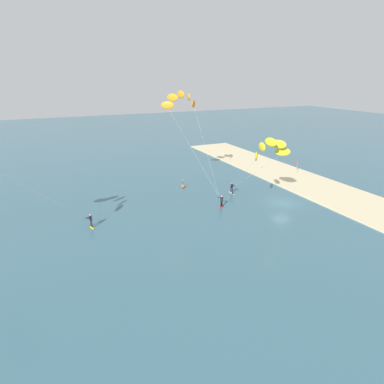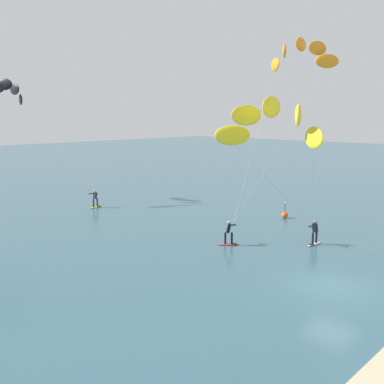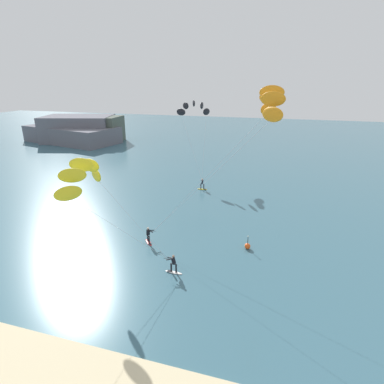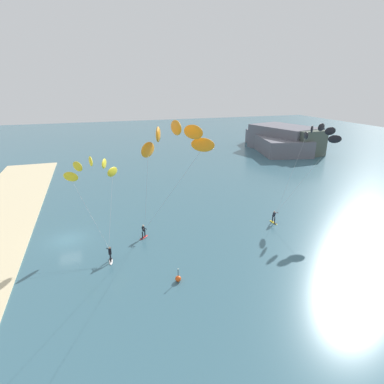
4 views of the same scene
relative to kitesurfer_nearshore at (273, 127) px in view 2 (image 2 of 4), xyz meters
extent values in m
plane|color=#386070|center=(0.42, -3.52, -7.96)|extent=(240.00, 240.00, 0.00)
ellipsoid|color=white|center=(6.78, 0.92, -7.92)|extent=(1.52, 0.45, 0.08)
cube|color=black|center=(6.37, 0.94, -7.87)|extent=(0.30, 0.30, 0.02)
cylinder|color=black|center=(7.00, 0.90, -7.49)|extent=(0.14, 0.14, 0.78)
cylinder|color=black|center=(6.56, 0.93, -7.49)|extent=(0.14, 0.14, 0.78)
cube|color=black|center=(6.78, 0.92, -6.80)|extent=(0.34, 0.32, 0.63)
sphere|color=#9E7051|center=(6.78, 0.92, -6.38)|extent=(0.20, 0.20, 0.20)
cylinder|color=black|center=(6.23, 0.84, -6.65)|extent=(0.55, 0.10, 0.03)
cylinder|color=black|center=(6.52, 0.77, -6.62)|extent=(0.57, 0.37, 0.15)
cylinder|color=black|center=(6.49, 0.99, -6.62)|extent=(0.61, 0.23, 0.15)
ellipsoid|color=yellow|center=(-0.56, 2.26, -0.46)|extent=(1.79, 1.47, 1.10)
ellipsoid|color=yellow|center=(-0.45, 1.41, 0.62)|extent=(2.02, 0.82, 1.10)
ellipsoid|color=yellow|center=(-0.25, -0.03, 1.04)|extent=(2.03, 0.59, 1.10)
ellipsoid|color=yellow|center=(-0.06, -1.48, 0.62)|extent=(1.90, 1.29, 1.10)
ellipsoid|color=yellow|center=(0.06, -2.32, -0.46)|extent=(1.47, 1.79, 1.10)
cylinder|color=#B2B2B7|center=(2.84, 1.55, -3.71)|extent=(6.81, 1.43, 5.90)
cylinder|color=#B2B2B7|center=(3.15, -0.74, -3.71)|extent=(6.19, 3.19, 5.90)
ellipsoid|color=red|center=(2.69, 5.03, -7.92)|extent=(1.27, 1.36, 0.08)
cube|color=black|center=(2.97, 4.72, -7.87)|extent=(0.40, 0.40, 0.02)
cylinder|color=black|center=(2.55, 5.19, -7.49)|extent=(0.14, 0.14, 0.78)
cylinder|color=black|center=(2.84, 4.87, -7.49)|extent=(0.14, 0.14, 0.78)
cube|color=black|center=(2.69, 5.03, -6.80)|extent=(0.44, 0.44, 0.63)
sphere|color=beige|center=(2.69, 5.03, -6.38)|extent=(0.20, 0.20, 0.20)
cylinder|color=black|center=(3.24, 5.10, -6.65)|extent=(0.55, 0.10, 0.03)
cylinder|color=black|center=(2.95, 5.17, -6.62)|extent=(0.57, 0.37, 0.15)
cylinder|color=black|center=(2.98, 4.95, -6.62)|extent=(0.60, 0.24, 0.15)
ellipsoid|color=orange|center=(13.57, 4.13, 4.81)|extent=(1.73, 1.45, 1.10)
ellipsoid|color=orange|center=(13.47, 4.95, 5.86)|extent=(1.96, 0.83, 1.10)
ellipsoid|color=orange|center=(13.29, 6.34, 6.27)|extent=(1.97, 0.56, 1.10)
ellipsoid|color=orange|center=(13.12, 7.74, 5.86)|extent=(1.85, 1.24, 1.10)
ellipsoid|color=orange|center=(13.02, 8.56, 4.81)|extent=(1.45, 1.73, 1.10)
cylinder|color=#B2B2B7|center=(8.40, 4.61, -1.07)|extent=(10.34, 0.99, 11.17)
cylinder|color=#B2B2B7|center=(8.13, 6.83, -1.07)|extent=(9.79, 3.48, 11.17)
ellipsoid|color=yellow|center=(3.77, 21.96, -7.92)|extent=(1.52, 0.48, 0.08)
cube|color=black|center=(4.18, 21.99, -7.87)|extent=(0.30, 0.31, 0.02)
cylinder|color=black|center=(3.55, 21.94, -7.49)|extent=(0.14, 0.14, 0.78)
cylinder|color=black|center=(3.99, 21.98, -7.49)|extent=(0.14, 0.14, 0.78)
cube|color=black|center=(3.77, 21.96, -6.80)|extent=(0.34, 0.33, 0.63)
sphere|color=tan|center=(3.77, 21.96, -6.38)|extent=(0.20, 0.20, 0.20)
cylinder|color=black|center=(3.55, 22.46, -6.65)|extent=(0.25, 0.52, 0.03)
cylinder|color=black|center=(3.56, 22.17, -6.62)|extent=(0.49, 0.49, 0.15)
cylinder|color=black|center=(3.76, 22.25, -6.62)|extent=(0.11, 0.60, 0.15)
ellipsoid|color=black|center=(1.83, 31.71, 2.21)|extent=(0.97, 1.83, 1.10)
ellipsoid|color=black|center=(1.12, 31.40, 3.20)|extent=(0.35, 1.84, 1.10)
ellipsoid|color=black|center=(-0.11, 30.86, 3.59)|extent=(1.03, 1.81, 1.10)
cylinder|color=#B2B2B7|center=(2.69, 27.09, -2.37)|extent=(1.74, 9.26, 8.57)
cylinder|color=#B2B2B7|center=(0.75, 26.24, -2.37)|extent=(5.62, 7.58, 8.57)
sphere|color=#EA5119|center=(12.19, 6.61, -7.68)|extent=(0.56, 0.56, 0.56)
cylinder|color=#262628|center=(12.19, 6.61, -7.05)|extent=(0.06, 0.06, 0.70)
sphere|color=#F2F2CC|center=(12.19, 6.61, -6.64)|extent=(0.12, 0.12, 0.12)
camera|label=1|loc=(-31.85, 25.47, 8.73)|focal=29.79mm
camera|label=2|loc=(-20.14, -13.25, 0.61)|focal=42.15mm
camera|label=3|loc=(14.50, -20.05, 7.21)|focal=29.31mm
camera|label=4|loc=(35.60, 0.32, 9.38)|focal=28.90mm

